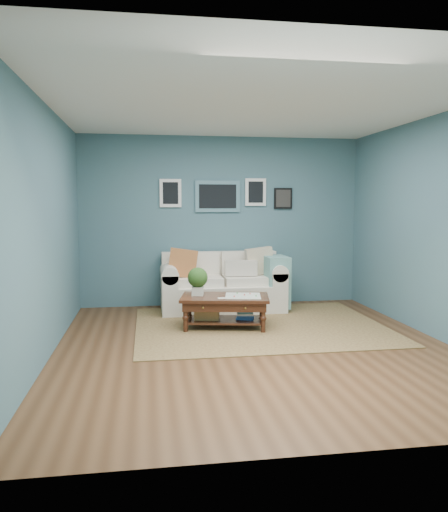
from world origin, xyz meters
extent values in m
plane|color=brown|center=(0.00, 0.00, 0.00)|extent=(5.00, 5.00, 0.00)
plane|color=white|center=(0.00, 0.00, 2.70)|extent=(5.00, 5.00, 0.00)
cube|color=#466779|center=(0.00, 2.50, 1.35)|extent=(4.50, 0.02, 2.70)
cube|color=#466779|center=(0.00, -2.50, 1.35)|extent=(4.50, 0.02, 2.70)
cube|color=#466779|center=(-2.25, 0.00, 1.35)|extent=(0.02, 5.00, 2.70)
cube|color=#466779|center=(2.25, 0.00, 1.35)|extent=(0.02, 5.00, 2.70)
cube|color=slate|center=(-0.07, 2.48, 1.75)|extent=(0.72, 0.03, 0.50)
cube|color=black|center=(-0.07, 2.46, 1.75)|extent=(0.60, 0.01, 0.38)
cube|color=white|center=(-0.82, 2.48, 1.80)|extent=(0.34, 0.03, 0.44)
cube|color=white|center=(0.55, 2.48, 1.82)|extent=(0.34, 0.03, 0.44)
cube|color=black|center=(1.01, 2.48, 1.72)|extent=(0.30, 0.03, 0.34)
cube|color=brown|center=(0.27, 0.93, 0.01)|extent=(3.28, 2.62, 0.01)
cube|color=#F0E2D0|center=(-0.07, 1.99, 0.20)|extent=(1.38, 0.86, 0.41)
cube|color=#F0E2D0|center=(-0.07, 2.32, 0.64)|extent=(1.81, 0.21, 0.47)
cube|color=#F0E2D0|center=(-0.88, 1.99, 0.30)|extent=(0.23, 0.86, 0.60)
cube|color=#F0E2D0|center=(0.73, 1.99, 0.30)|extent=(0.23, 0.86, 0.60)
cylinder|color=#F0E2D0|center=(-0.88, 1.99, 0.60)|extent=(0.25, 0.86, 0.25)
cylinder|color=#F0E2D0|center=(0.73, 1.99, 0.60)|extent=(0.25, 0.86, 0.25)
cube|color=#F0E2D0|center=(-0.44, 1.93, 0.47)|extent=(0.70, 0.55, 0.13)
cube|color=#F0E2D0|center=(0.30, 1.93, 0.47)|extent=(0.70, 0.55, 0.13)
cube|color=#F0E2D0|center=(-0.44, 2.20, 0.71)|extent=(0.70, 0.12, 0.35)
cube|color=#F0E2D0|center=(0.30, 2.20, 0.71)|extent=(0.70, 0.12, 0.35)
cube|color=#D06C39|center=(-0.68, 1.94, 0.75)|extent=(0.47, 0.17, 0.46)
cube|color=beige|center=(0.51, 2.01, 0.75)|extent=(0.46, 0.18, 0.45)
cube|color=beige|center=(0.20, 1.89, 0.66)|extent=(0.49, 0.12, 0.23)
cube|color=#71A7A6|center=(0.73, 1.87, 0.45)|extent=(0.33, 0.54, 0.78)
cube|color=black|center=(-0.20, 0.91, 0.41)|extent=(1.24, 0.86, 0.04)
cube|color=black|center=(-0.20, 0.91, 0.33)|extent=(1.15, 0.77, 0.11)
cube|color=black|center=(-0.20, 0.91, 0.11)|extent=(1.04, 0.66, 0.02)
sphere|color=gold|center=(-0.52, 0.66, 0.33)|extent=(0.03, 0.03, 0.03)
sphere|color=gold|center=(0.00, 0.56, 0.33)|extent=(0.03, 0.03, 0.03)
cylinder|color=black|center=(-0.74, 0.75, 0.19)|extent=(0.06, 0.06, 0.39)
cylinder|color=black|center=(0.24, 0.56, 0.19)|extent=(0.06, 0.06, 0.39)
cylinder|color=black|center=(-0.64, 1.25, 0.19)|extent=(0.06, 0.06, 0.39)
cylinder|color=black|center=(0.33, 1.07, 0.19)|extent=(0.06, 0.06, 0.39)
cube|color=silver|center=(-0.55, 1.02, 0.48)|extent=(0.18, 0.18, 0.11)
sphere|color=#20481C|center=(-0.55, 1.02, 0.66)|extent=(0.27, 0.27, 0.27)
cube|color=white|center=(0.03, 0.86, 0.43)|extent=(0.53, 0.53, 0.01)
cube|color=#9C7042|center=(-0.44, 0.95, 0.21)|extent=(0.36, 0.28, 0.19)
cube|color=#265097|center=(0.06, 0.88, 0.17)|extent=(0.26, 0.21, 0.11)
camera|label=1|loc=(-1.21, -5.47, 1.63)|focal=35.00mm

